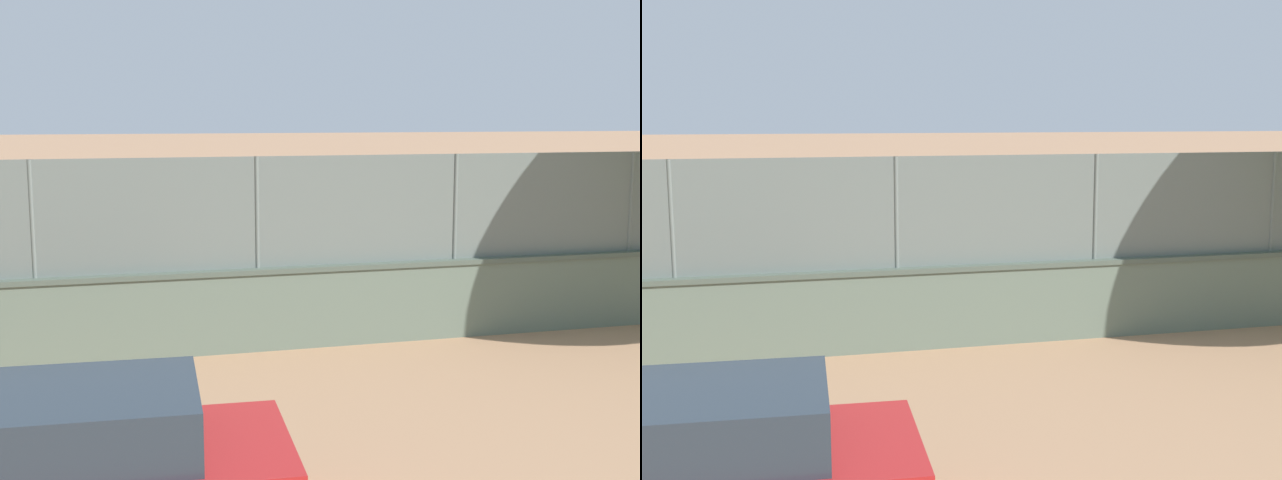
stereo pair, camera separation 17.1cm
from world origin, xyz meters
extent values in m
plane|color=tan|center=(0.00, 0.00, 0.00)|extent=(260.00, 260.00, 0.00)
cube|color=slate|center=(0.69, 10.23, 0.61)|extent=(26.90, 0.40, 1.23)
cube|color=#4D594D|center=(0.69, 10.23, 1.27)|extent=(26.90, 0.46, 0.08)
cube|color=slate|center=(0.69, 10.23, 2.17)|extent=(26.36, 0.07, 1.73)
cylinder|color=slate|center=(-5.91, 10.24, 2.17)|extent=(0.07, 0.07, 1.73)
cylinder|color=slate|center=(-2.61, 10.23, 2.17)|extent=(0.07, 0.07, 1.73)
cylinder|color=slate|center=(0.69, 10.23, 2.17)|extent=(0.07, 0.07, 1.73)
cylinder|color=slate|center=(3.98, 10.22, 2.17)|extent=(0.07, 0.07, 1.73)
cylinder|color=black|center=(-1.82, -1.42, 0.41)|extent=(0.21, 0.21, 0.83)
cylinder|color=black|center=(-1.70, -1.58, 0.41)|extent=(0.21, 0.21, 0.83)
cylinder|color=#D14C42|center=(-1.76, -1.50, 1.14)|extent=(0.48, 0.48, 0.61)
cylinder|color=tan|center=(-1.99, -1.28, 1.26)|extent=(0.52, 0.42, 0.17)
cylinder|color=tan|center=(-1.81, -1.93, 1.26)|extent=(0.52, 0.42, 0.17)
sphere|color=tan|center=(-1.76, -1.50, 1.56)|extent=(0.23, 0.23, 0.23)
cylinder|color=navy|center=(-1.76, -1.50, 1.66)|extent=(0.34, 0.34, 0.05)
cylinder|color=black|center=(-1.95, -2.04, 1.26)|extent=(0.26, 0.21, 0.04)
ellipsoid|color=#333338|center=(-2.13, -2.17, 1.26)|extent=(0.26, 0.21, 0.24)
cylinder|color=navy|center=(-3.70, 7.07, 0.39)|extent=(0.21, 0.21, 0.78)
cylinder|color=navy|center=(-3.58, 7.23, 0.39)|extent=(0.21, 0.21, 0.78)
cylinder|color=#D14C42|center=(-3.64, 7.15, 1.07)|extent=(0.47, 0.47, 0.58)
cylinder|color=brown|center=(-3.78, 6.88, 1.19)|extent=(0.50, 0.40, 0.17)
cylinder|color=brown|center=(-3.22, 7.22, 1.19)|extent=(0.50, 0.40, 0.17)
sphere|color=brown|center=(-3.64, 7.15, 1.48)|extent=(0.22, 0.22, 0.22)
cylinder|color=white|center=(-3.64, 7.15, 1.57)|extent=(0.33, 0.33, 0.05)
cylinder|color=black|center=(-3.08, 7.11, 1.19)|extent=(0.26, 0.21, 0.04)
ellipsoid|color=#333338|center=(-2.90, 6.98, 1.19)|extent=(0.26, 0.20, 0.24)
cylinder|color=#591919|center=(-0.97, 6.54, 0.37)|extent=(0.21, 0.21, 0.74)
cylinder|color=#591919|center=(-1.08, 6.70, 0.37)|extent=(0.21, 0.21, 0.74)
cylinder|color=#D14C42|center=(-1.02, 6.62, 1.02)|extent=(0.47, 0.47, 0.55)
cylinder|color=#D8AD84|center=(-0.82, 6.41, 1.13)|extent=(0.48, 0.38, 0.16)
cylinder|color=#D8AD84|center=(-0.94, 7.02, 1.13)|extent=(0.48, 0.38, 0.16)
sphere|color=#D8AD84|center=(-1.02, 6.62, 1.40)|extent=(0.21, 0.21, 0.21)
cylinder|color=black|center=(-1.02, 6.62, 1.49)|extent=(0.31, 0.31, 0.05)
cylinder|color=black|center=(-0.80, 7.13, 1.13)|extent=(0.27, 0.20, 0.04)
ellipsoid|color=#333338|center=(-0.62, 7.26, 1.13)|extent=(0.26, 0.20, 0.24)
sphere|color=yellow|center=(-2.61, -0.86, 0.06)|extent=(0.12, 0.12, 0.12)
cube|color=#4C6B4C|center=(-7.48, 8.38, 0.45)|extent=(1.60, 0.38, 0.06)
cube|color=#333338|center=(-6.84, 8.38, 0.23)|extent=(0.06, 0.38, 0.45)
cube|color=#28333D|center=(3.49, 16.06, 1.24)|extent=(2.59, 1.62, 0.51)
cylinder|color=black|center=(2.15, 15.27, 0.31)|extent=(0.63, 0.23, 0.62)
camera|label=1|loc=(2.89, 22.71, 3.69)|focal=46.32mm
camera|label=2|loc=(2.72, 22.75, 3.69)|focal=46.32mm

